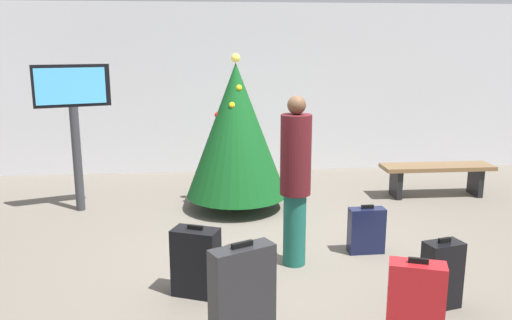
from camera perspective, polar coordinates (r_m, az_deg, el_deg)
The scene contains 11 objects.
ground_plane at distance 5.71m, azimuth 2.07°, elevation -10.50°, with size 16.00×16.00×0.00m, color #665E54.
back_wall at distance 9.27m, azimuth -1.05°, elevation 7.82°, with size 16.00×0.20×2.93m, color silver.
holiday_tree at distance 7.04m, azimuth -2.18°, elevation 3.27°, with size 1.38×1.38×2.12m.
flight_info_kiosk at distance 7.31m, azimuth -19.42°, elevation 5.37°, with size 0.95×0.39×1.98m.
waiting_bench at distance 8.21m, azimuth 19.22°, elevation -1.29°, with size 1.65×0.44×0.48m.
traveller_0 at distance 5.24m, azimuth 4.34°, elevation -1.91°, with size 0.37×0.37×1.75m.
suitcase_0 at distance 4.86m, azimuth 19.71°, elevation -11.76°, with size 0.36×0.26×0.63m.
suitcase_1 at distance 4.81m, azimuth -6.60°, elevation -11.07°, with size 0.47×0.37×0.67m.
suitcase_2 at distance 5.84m, azimuth 12.02°, elevation -7.57°, with size 0.39×0.17×0.54m.
suitcase_3 at distance 3.99m, azimuth -1.50°, elevation -14.83°, with size 0.52×0.37×0.84m.
suitcase_4 at distance 4.25m, azimuth 17.08°, elevation -14.79°, with size 0.46×0.32×0.69m.
Camera 1 is at (-0.69, -5.20, 2.24)m, focal length 36.45 mm.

